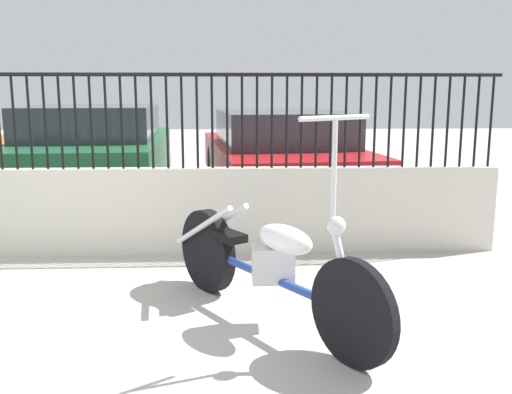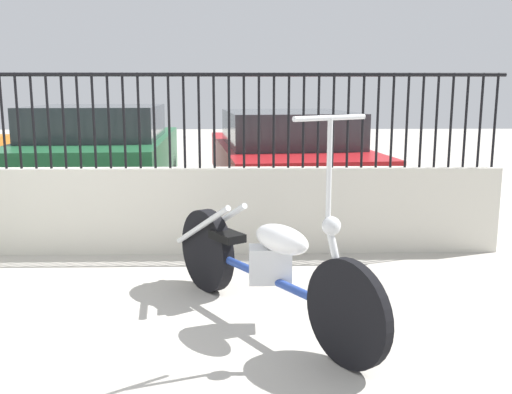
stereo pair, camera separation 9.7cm
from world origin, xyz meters
name	(u,v)px [view 1 (the left image)]	position (x,y,z in m)	size (l,w,h in m)	color
low_wall	(29,212)	(0.00, 2.36, 0.41)	(9.00, 0.18, 0.83)	beige
fence_railing	(21,109)	(0.00, 2.36, 1.39)	(9.00, 0.04, 0.89)	black
motorcycle_blue	(260,261)	(2.12, 0.72, 0.41)	(1.34, 1.93, 1.43)	black
car_green	(95,154)	(0.06, 4.88, 0.69)	(2.02, 4.16, 1.35)	black
car_red	(280,154)	(2.64, 5.14, 0.65)	(2.33, 4.69, 1.27)	black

